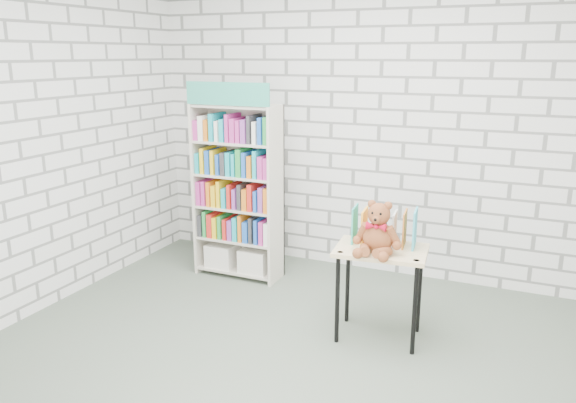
% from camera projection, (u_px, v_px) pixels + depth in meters
% --- Properties ---
extents(ground, '(4.50, 4.50, 0.00)m').
position_uv_depth(ground, '(292.00, 371.00, 3.71)').
color(ground, '#4F5B4C').
rests_on(ground, ground).
extents(room_shell, '(4.52, 4.02, 2.81)m').
position_uv_depth(room_shell, '(292.00, 98.00, 3.26)').
color(room_shell, silver).
rests_on(room_shell, ground).
extents(bookshelf, '(0.80, 0.31, 1.80)m').
position_uv_depth(bookshelf, '(238.00, 190.00, 5.14)').
color(bookshelf, beige).
rests_on(bookshelf, ground).
extents(display_table, '(0.68, 0.51, 0.69)m').
position_uv_depth(display_table, '(381.00, 261.00, 4.02)').
color(display_table, '#E0C086').
rests_on(display_table, ground).
extents(table_books, '(0.47, 0.24, 0.27)m').
position_uv_depth(table_books, '(384.00, 226.00, 4.05)').
color(table_books, '#28AF9D').
rests_on(table_books, display_table).
extents(teddy_bear, '(0.34, 0.31, 0.37)m').
position_uv_depth(teddy_bear, '(378.00, 233.00, 3.87)').
color(teddy_bear, maroon).
rests_on(teddy_bear, display_table).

